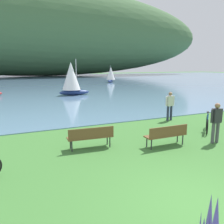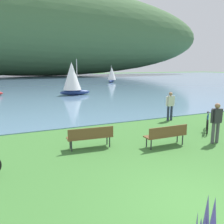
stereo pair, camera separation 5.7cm
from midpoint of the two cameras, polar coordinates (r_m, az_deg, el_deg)
ground_plane at (r=6.18m, az=20.40°, el=-20.86°), size 200.00×200.00×0.00m
bay_water at (r=51.92m, az=-19.98°, el=7.02°), size 180.00×80.00×0.04m
distant_hillside at (r=80.30m, az=-16.28°, el=18.53°), size 119.64×28.00×27.98m
park_bench_near_camera at (r=9.22m, az=-5.14°, el=-5.82°), size 1.83×0.63×0.88m
park_bench_further_along at (r=9.66m, az=13.32°, el=-5.28°), size 1.81×0.50×0.88m
bicycle_leaning_near_bench at (r=12.52m, az=22.41°, el=-2.65°), size 1.30×1.29×1.01m
person_at_shoreline at (r=14.24m, az=14.15°, el=1.83°), size 0.61×0.22×1.71m
person_on_the_grass at (r=10.66m, az=24.30°, el=-1.90°), size 0.61×0.24×1.71m
sailboat_toward_hillside at (r=46.67m, az=-0.04°, el=9.21°), size 2.51×2.69×3.27m
sailboat_far_off at (r=26.15m, az=-9.64°, el=8.15°), size 3.39×2.10×3.92m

